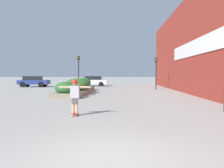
# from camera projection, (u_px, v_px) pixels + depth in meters

# --- Properties ---
(ground_plane) EXTENTS (300.00, 300.00, 0.00)m
(ground_plane) POSITION_uv_depth(u_px,v_px,m) (110.00, 158.00, 4.98)
(ground_plane) COLOR #A3A099
(building_wall_right) EXTENTS (0.67, 39.27, 8.47)m
(building_wall_right) POSITION_uv_depth(u_px,v_px,m) (194.00, 44.00, 20.69)
(building_wall_right) COLOR maroon
(building_wall_right) RESTS_ON ground_plane
(planter_box) EXTENTS (2.23, 10.54, 1.35)m
(planter_box) POSITION_uv_depth(u_px,v_px,m) (77.00, 87.00, 22.09)
(planter_box) COLOR gray
(planter_box) RESTS_ON ground_plane
(skateboard) EXTENTS (0.22, 0.62, 0.10)m
(skateboard) POSITION_uv_depth(u_px,v_px,m) (75.00, 114.00, 10.12)
(skateboard) COLOR maroon
(skateboard) RESTS_ON ground_plane
(skateboarder) EXTENTS (1.29, 0.24, 1.38)m
(skateboarder) POSITION_uv_depth(u_px,v_px,m) (75.00, 93.00, 10.08)
(skateboarder) COLOR tan
(skateboarder) RESTS_ON skateboard
(car_leftmost) EXTENTS (3.96, 1.94, 1.44)m
(car_leftmost) POSITION_uv_depth(u_px,v_px,m) (34.00, 81.00, 33.29)
(car_leftmost) COLOR navy
(car_leftmost) RESTS_ON ground_plane
(car_center_left) EXTENTS (4.21, 1.88, 1.42)m
(car_center_left) POSITION_uv_depth(u_px,v_px,m) (213.00, 81.00, 33.08)
(car_center_left) COLOR silver
(car_center_left) RESTS_ON ground_plane
(car_center_right) EXTENTS (4.21, 1.96, 1.43)m
(car_center_right) POSITION_uv_depth(u_px,v_px,m) (93.00, 81.00, 35.54)
(car_center_right) COLOR silver
(car_center_right) RESTS_ON ground_plane
(traffic_light_left) EXTENTS (0.28, 0.30, 3.78)m
(traffic_light_left) POSITION_uv_depth(u_px,v_px,m) (79.00, 67.00, 28.45)
(traffic_light_left) COLOR black
(traffic_light_left) RESTS_ON ground_plane
(traffic_light_right) EXTENTS (0.28, 0.30, 3.53)m
(traffic_light_right) POSITION_uv_depth(u_px,v_px,m) (156.00, 68.00, 27.79)
(traffic_light_right) COLOR black
(traffic_light_right) RESTS_ON ground_plane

